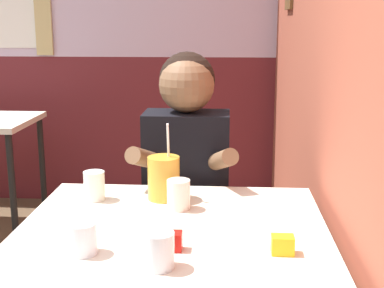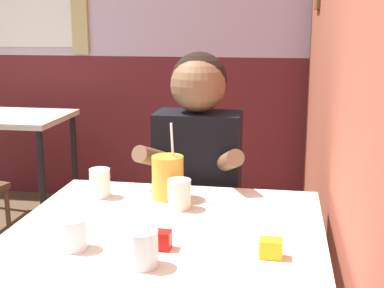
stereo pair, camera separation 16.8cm
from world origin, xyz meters
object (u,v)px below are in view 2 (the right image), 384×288
at_px(main_table, 165,253).
at_px(background_table, 6,129).
at_px(cocktail_pitcher, 168,177).
at_px(person_seated, 198,193).

xyz_separation_m(main_table, background_table, (-1.47, 1.78, -0.03)).
xyz_separation_m(main_table, cocktail_pitcher, (-0.06, 0.30, 0.14)).
bearing_deg(main_table, person_seated, 90.02).
bearing_deg(main_table, background_table, 129.58).
xyz_separation_m(background_table, cocktail_pitcher, (1.42, -1.48, 0.17)).
relative_size(background_table, person_seated, 0.64).
height_order(background_table, person_seated, person_seated).
relative_size(main_table, background_table, 1.17).
bearing_deg(cocktail_pitcher, main_table, -79.56).
bearing_deg(person_seated, background_table, 141.80).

